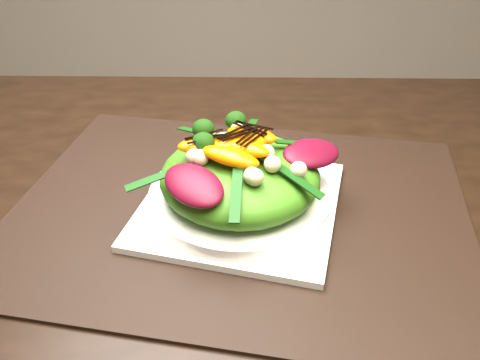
{
  "coord_description": "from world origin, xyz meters",
  "views": [
    {
      "loc": [
        0.17,
        -0.48,
        1.13
      ],
      "look_at": [
        0.16,
        0.03,
        0.79
      ],
      "focal_mm": 38.0,
      "sensor_mm": 36.0,
      "label": 1
    }
  ],
  "objects_px": {
    "dining_table": "(110,235)",
    "orange_segment": "(244,134)",
    "lettuce_mound": "(240,176)",
    "placemat": "(240,208)",
    "salad_bowl": "(240,196)",
    "plate_base": "(240,204)"
  },
  "relations": [
    {
      "from": "plate_base",
      "to": "lettuce_mound",
      "type": "distance_m",
      "value": 0.04
    },
    {
      "from": "dining_table",
      "to": "orange_segment",
      "type": "height_order",
      "value": "dining_table"
    },
    {
      "from": "orange_segment",
      "to": "salad_bowl",
      "type": "bearing_deg",
      "value": -98.09
    },
    {
      "from": "plate_base",
      "to": "orange_segment",
      "type": "height_order",
      "value": "orange_segment"
    },
    {
      "from": "dining_table",
      "to": "lettuce_mound",
      "type": "height_order",
      "value": "dining_table"
    },
    {
      "from": "plate_base",
      "to": "lettuce_mound",
      "type": "relative_size",
      "value": 1.21
    },
    {
      "from": "orange_segment",
      "to": "plate_base",
      "type": "bearing_deg",
      "value": -98.09
    },
    {
      "from": "dining_table",
      "to": "lettuce_mound",
      "type": "distance_m",
      "value": 0.18
    },
    {
      "from": "orange_segment",
      "to": "lettuce_mound",
      "type": "bearing_deg",
      "value": -98.09
    },
    {
      "from": "placemat",
      "to": "plate_base",
      "type": "height_order",
      "value": "plate_base"
    },
    {
      "from": "plate_base",
      "to": "lettuce_mound",
      "type": "height_order",
      "value": "lettuce_mound"
    },
    {
      "from": "salad_bowl",
      "to": "lettuce_mound",
      "type": "relative_size",
      "value": 1.15
    },
    {
      "from": "salad_bowl",
      "to": "orange_segment",
      "type": "bearing_deg",
      "value": 81.91
    },
    {
      "from": "plate_base",
      "to": "placemat",
      "type": "bearing_deg",
      "value": 90.0
    },
    {
      "from": "placemat",
      "to": "lettuce_mound",
      "type": "distance_m",
      "value": 0.05
    },
    {
      "from": "placemat",
      "to": "plate_base",
      "type": "relative_size",
      "value": 2.39
    },
    {
      "from": "dining_table",
      "to": "lettuce_mound",
      "type": "xyz_separation_m",
      "value": [
        0.16,
        0.03,
        0.07
      ]
    },
    {
      "from": "placemat",
      "to": "salad_bowl",
      "type": "xyz_separation_m",
      "value": [
        0.0,
        -0.0,
        0.02
      ]
    },
    {
      "from": "dining_table",
      "to": "salad_bowl",
      "type": "bearing_deg",
      "value": 9.62
    },
    {
      "from": "lettuce_mound",
      "to": "plate_base",
      "type": "bearing_deg",
      "value": -90.0
    },
    {
      "from": "placemat",
      "to": "orange_segment",
      "type": "height_order",
      "value": "orange_segment"
    },
    {
      "from": "dining_table",
      "to": "orange_segment",
      "type": "bearing_deg",
      "value": 19.91
    }
  ]
}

